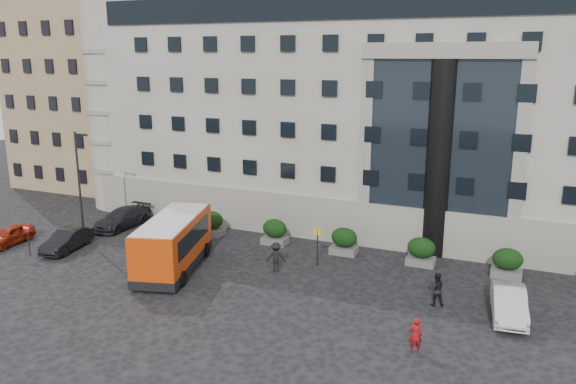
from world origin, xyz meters
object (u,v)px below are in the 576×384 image
white_taxi (509,303)px  pedestrian_c (276,257)px  parked_car_b (67,240)px  hedge_e (507,263)px  hedge_b (275,231)px  parked_car_c (122,218)px  parked_car_d (156,201)px  pedestrian_b (436,289)px  hedge_c (344,241)px  minibus (173,241)px  pedestrian_a (415,335)px  red_truck (128,183)px  parked_car_a (9,235)px  hedge_d (421,251)px  no_entry_sign (27,233)px  street_lamp (80,182)px  hedge_a (212,223)px  bus_stop_sign (317,240)px

white_taxi → pedestrian_c: size_ratio=2.46×
parked_car_b → hedge_e: bearing=4.4°
hedge_b → parked_car_c: (-12.70, -1.15, -0.18)m
parked_car_d → pedestrian_b: pedestrian_b is taller
hedge_c → pedestrian_c: bearing=-121.9°
pedestrian_b → minibus: bearing=-15.8°
pedestrian_a → parked_car_c: bearing=-42.4°
red_truck → parked_car_d: bearing=-33.8°
hedge_b → parked_car_d: bearing=162.7°
parked_car_d → pedestrian_c: 17.91m
parked_car_a → parked_car_b: size_ratio=0.90×
hedge_d → parked_car_c: bearing=-177.2°
hedge_d → hedge_e: 5.20m
no_entry_sign → parked_car_a: (-3.22, 1.16, -0.98)m
red_truck → pedestrian_b: red_truck is taller
hedge_e → parked_car_b: hedge_e is taller
street_lamp → hedge_c: bearing=14.7°
minibus → red_truck: 20.48m
parked_car_a → parked_car_c: (4.72, 6.54, 0.08)m
hedge_e → white_taxi: 5.68m
hedge_a → red_truck: size_ratio=0.39×
pedestrian_b → white_taxi: bearing=161.6°
hedge_b → no_entry_sign: 16.74m
pedestrian_a → pedestrian_b: pedestrian_b is taller
red_truck → parked_car_b: 15.30m
hedge_b → white_taxi: (15.95, -5.67, -0.17)m
parked_car_b → minibus: bearing=-9.3°
minibus → white_taxi: bearing=-12.2°
hedge_b → hedge_e: (15.60, 0.00, 0.00)m
parked_car_c → pedestrian_b: size_ratio=2.74×
hedge_b → parked_car_d: hedge_b is taller
hedge_b → hedge_e: size_ratio=1.00×
parked_car_c → red_truck: bearing=127.5°
hedge_b → pedestrian_b: size_ratio=0.98×
hedge_a → minibus: bearing=-78.9°
hedge_c → pedestrian_a: bearing=-58.0°
hedge_d → parked_car_d: 24.06m
parked_car_a → pedestrian_c: size_ratio=2.09×
red_truck → white_taxi: 36.97m
street_lamp → bus_stop_sign: (17.44, 2.00, -2.64)m
red_truck → pedestrian_c: bearing=-34.3°
street_lamp → red_truck: bearing=115.1°
hedge_c → no_entry_sign: bearing=-155.5°
parked_car_b → pedestrian_a: size_ratio=2.56×
pedestrian_b → red_truck: bearing=-42.4°
pedestrian_a → pedestrian_c: bearing=-53.5°
hedge_c → no_entry_sign: no_entry_sign is taller
hedge_d → pedestrian_a: bearing=-80.9°
hedge_a → pedestrian_b: 18.38m
hedge_d → red_truck: red_truck is taller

